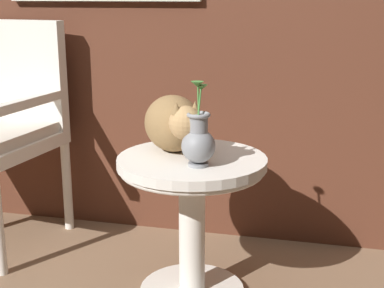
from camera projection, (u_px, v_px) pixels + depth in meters
wicker_side_table at (192, 200)px, 2.07m from camera, size 0.55×0.55×0.56m
cat at (174, 123)px, 2.08m from camera, size 0.34×0.48×0.22m
pewter_vase_with_ivy at (198, 140)px, 1.90m from camera, size 0.12×0.12×0.29m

